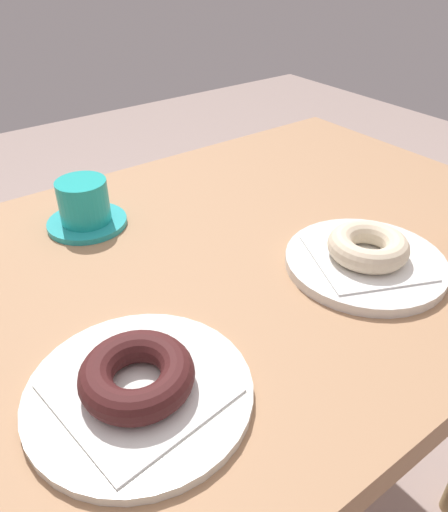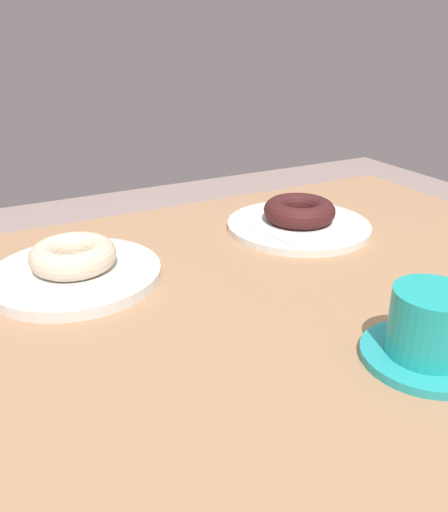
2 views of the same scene
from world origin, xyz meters
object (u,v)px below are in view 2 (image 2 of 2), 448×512
at_px(donut_sugar_ring, 73,256).
at_px(plate_chocolate_ring, 298,226).
at_px(plate_sugar_ring, 76,274).
at_px(donut_chocolate_ring, 299,211).
at_px(coffee_cup, 428,330).

distance_m(donut_sugar_ring, plate_chocolate_ring, 0.37).
height_order(plate_sugar_ring, donut_sugar_ring, donut_sugar_ring).
height_order(donut_chocolate_ring, coffee_cup, coffee_cup).
bearing_deg(donut_chocolate_ring, donut_sugar_ring, -177.44).
relative_size(plate_sugar_ring, donut_sugar_ring, 2.01).
bearing_deg(coffee_cup, plate_sugar_ring, 127.84).
relative_size(plate_chocolate_ring, coffee_cup, 1.86).
xyz_separation_m(donut_sugar_ring, donut_chocolate_ring, (0.37, 0.02, -0.00)).
height_order(plate_chocolate_ring, coffee_cup, coffee_cup).
xyz_separation_m(plate_chocolate_ring, donut_chocolate_ring, (0.00, 0.00, 0.03)).
bearing_deg(donut_sugar_ring, donut_chocolate_ring, 2.56).
bearing_deg(coffee_cup, donut_sugar_ring, 127.84).
bearing_deg(coffee_cup, donut_chocolate_ring, 74.29).
bearing_deg(plate_sugar_ring, donut_chocolate_ring, 2.56).
relative_size(donut_sugar_ring, plate_chocolate_ring, 0.48).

